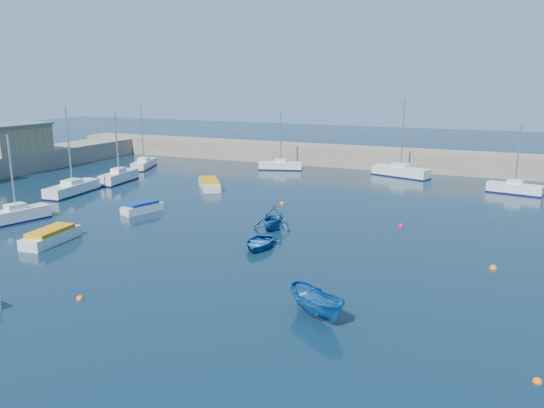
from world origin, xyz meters
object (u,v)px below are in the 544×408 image
at_px(brick_shed_a, 11,140).
at_px(motorboat_0, 51,236).
at_px(sailboat_2, 72,188).
at_px(dinghy_center, 259,242).
at_px(dinghy_left, 273,218).
at_px(dinghy_right, 317,304).
at_px(sailboat_3, 119,177).
at_px(motorboat_1, 142,207).
at_px(sailboat_4, 144,164).
at_px(sailboat_5, 281,165).
at_px(sailboat_6, 401,171).
at_px(sailboat_7, 515,188).
at_px(sailboat_1, 16,215).
at_px(motorboat_2, 209,184).

distance_m(brick_shed_a, motorboat_0, 34.61).
distance_m(sailboat_2, dinghy_center, 26.45).
height_order(dinghy_center, dinghy_left, dinghy_left).
height_order(brick_shed_a, dinghy_right, brick_shed_a).
bearing_deg(brick_shed_a, sailboat_3, -0.62).
bearing_deg(motorboat_1, sailboat_2, 179.45).
bearing_deg(sailboat_4, sailboat_5, -0.36).
distance_m(motorboat_0, dinghy_left, 16.29).
distance_m(sailboat_6, sailboat_7, 13.61).
bearing_deg(sailboat_4, motorboat_1, -73.55).
height_order(sailboat_1, sailboat_6, sailboat_6).
bearing_deg(sailboat_3, sailboat_4, 103.74).
distance_m(sailboat_2, motorboat_0, 17.29).
distance_m(brick_shed_a, dinghy_left, 42.28).
bearing_deg(dinghy_left, brick_shed_a, 162.86).
height_order(dinghy_left, dinghy_right, dinghy_left).
bearing_deg(dinghy_left, sailboat_4, 141.70).
bearing_deg(dinghy_right, sailboat_5, 57.89).
distance_m(dinghy_center, dinghy_right, 11.57).
distance_m(sailboat_2, sailboat_7, 45.31).
bearing_deg(dinghy_center, sailboat_7, 50.78).
bearing_deg(dinghy_center, sailboat_3, 140.20).
relative_size(dinghy_center, dinghy_right, 0.99).
relative_size(sailboat_1, dinghy_right, 1.92).
bearing_deg(motorboat_2, dinghy_left, -80.55).
relative_size(sailboat_3, sailboat_7, 1.10).
bearing_deg(sailboat_7, dinghy_left, 153.55).
relative_size(sailboat_7, dinghy_right, 1.90).
bearing_deg(sailboat_6, sailboat_7, -93.80).
bearing_deg(sailboat_2, sailboat_6, 32.91).
bearing_deg(motorboat_2, sailboat_7, -18.46).
bearing_deg(sailboat_2, dinghy_left, -15.46).
height_order(brick_shed_a, sailboat_7, sailboat_7).
relative_size(sailboat_4, motorboat_2, 1.54).
bearing_deg(motorboat_2, sailboat_5, 43.80).
xyz_separation_m(sailboat_1, motorboat_2, (7.42, 18.45, -0.11)).
distance_m(brick_shed_a, sailboat_3, 17.17).
relative_size(sailboat_3, sailboat_5, 1.06).
bearing_deg(sailboat_1, sailboat_2, 125.43).
distance_m(brick_shed_a, sailboat_7, 59.24).
relative_size(sailboat_7, motorboat_1, 1.79).
relative_size(brick_shed_a, sailboat_7, 1.12).
relative_size(brick_shed_a, sailboat_6, 0.87).
xyz_separation_m(sailboat_6, dinghy_center, (-3.77, -32.19, -0.27)).
distance_m(sailboat_7, dinghy_left, 28.18).
xyz_separation_m(sailboat_1, sailboat_5, (9.65, 32.85, -0.05)).
height_order(sailboat_7, motorboat_0, sailboat_7).
xyz_separation_m(brick_shed_a, dinghy_center, (41.74, -15.63, -3.72)).
distance_m(sailboat_7, motorboat_0, 44.08).
bearing_deg(sailboat_3, sailboat_6, 22.89).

